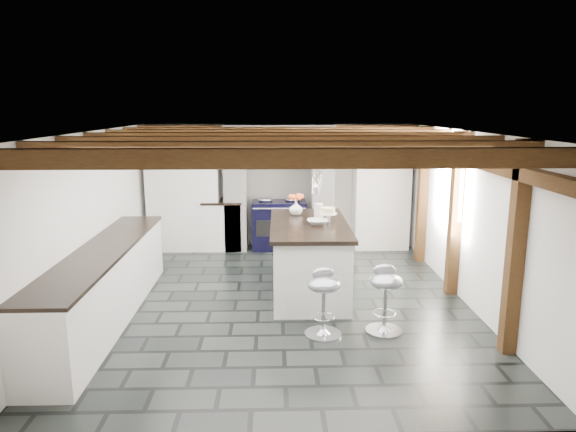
{
  "coord_description": "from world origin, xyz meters",
  "views": [
    {
      "loc": [
        -0.11,
        -6.69,
        2.61
      ],
      "look_at": [
        0.1,
        0.4,
        1.1
      ],
      "focal_mm": 32.0,
      "sensor_mm": 36.0,
      "label": 1
    }
  ],
  "objects_px": {
    "kitchen_island": "(309,257)",
    "bar_stool_near": "(385,292)",
    "range_cooker": "(279,224)",
    "bar_stool_far": "(323,295)"
  },
  "relations": [
    {
      "from": "kitchen_island",
      "to": "bar_stool_near",
      "type": "distance_m",
      "value": 1.59
    },
    {
      "from": "range_cooker",
      "to": "kitchen_island",
      "type": "distance_m",
      "value": 2.4
    },
    {
      "from": "kitchen_island",
      "to": "bar_stool_far",
      "type": "xyz_separation_m",
      "value": [
        0.07,
        -1.44,
        -0.03
      ]
    },
    {
      "from": "kitchen_island",
      "to": "bar_stool_far",
      "type": "bearing_deg",
      "value": -86.72
    },
    {
      "from": "kitchen_island",
      "to": "bar_stool_far",
      "type": "relative_size",
      "value": 2.59
    },
    {
      "from": "kitchen_island",
      "to": "bar_stool_near",
      "type": "xyz_separation_m",
      "value": [
        0.8,
        -1.37,
        -0.02
      ]
    },
    {
      "from": "bar_stool_far",
      "to": "bar_stool_near",
      "type": "bearing_deg",
      "value": -10.43
    },
    {
      "from": "kitchen_island",
      "to": "bar_stool_far",
      "type": "distance_m",
      "value": 1.44
    },
    {
      "from": "bar_stool_near",
      "to": "bar_stool_far",
      "type": "relative_size",
      "value": 1.01
    },
    {
      "from": "kitchen_island",
      "to": "range_cooker",
      "type": "bearing_deg",
      "value": 99.94
    }
  ]
}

